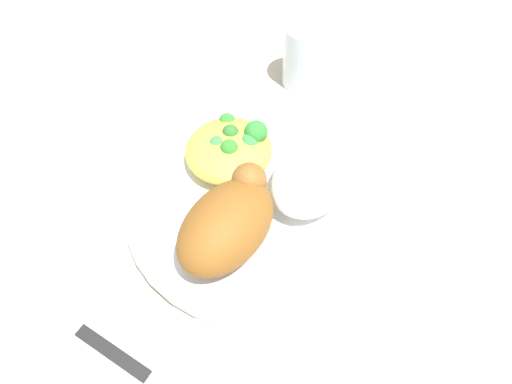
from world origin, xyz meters
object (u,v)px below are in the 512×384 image
Objects in this scene: water_glass at (305,56)px; fork at (139,331)px; roasted_chicken at (228,222)px; plate at (256,202)px; knife at (80,330)px; rice_pile at (314,177)px; mac_cheese_with_broccoli at (230,148)px.

fork is at bearing -171.40° from water_glass.
water_glass is (0.26, 0.07, -0.01)m from roasted_chicken.
plate is 1.47× the size of knife.
knife is (-0.25, 0.10, -0.04)m from rice_pile.
rice_pile is 0.10m from mac_cheese_with_broccoli.
plate is 2.26× the size of roasted_chicken.
roasted_chicken is 0.11m from mac_cheese_with_broccoli.
water_glass is (0.41, 0.01, 0.04)m from knife.
mac_cheese_with_broccoli is 0.21m from fork.
plate is at bearing 7.45° from roasted_chicken.
fork is (-0.22, 0.05, -0.04)m from rice_pile.
roasted_chicken is 0.11m from rice_pile.
water_glass is at bearing 3.88° from mac_cheese_with_broccoli.
plate is at bearing -117.74° from mac_cheese_with_broccoli.
plate is 1.96× the size of fork.
water_glass is (0.18, 0.01, 0.01)m from mac_cheese_with_broccoli.
plate is 0.21m from knife.
rice_pile is 0.27m from knife.
knife is at bearing 158.81° from rice_pile.
rice_pile is at bearing -19.36° from roasted_chicken.
fork is (-0.17, 0.01, -0.01)m from plate.
plate reaches higher than fork.
water_glass reaches higher than plate.
fork is 1.68× the size of water_glass.
rice_pile reaches higher than knife.
roasted_chicken is 1.28× the size of mac_cheese_with_broccoli.
roasted_chicken is (-0.06, -0.01, 0.04)m from plate.
knife is 2.25× the size of water_glass.
knife is at bearing 165.31° from plate.
rice_pile and mac_cheese_with_broccoli have the same top height.
knife is 0.41m from water_glass.
plate is 2.55× the size of rice_pile.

